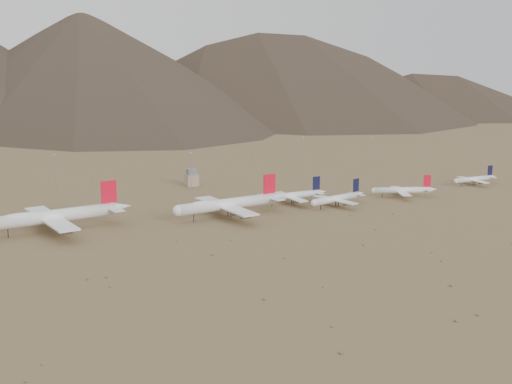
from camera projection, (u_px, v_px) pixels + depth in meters
name	position (u px, v px, depth m)	size (l,w,h in m)	color
ground	(218.00, 230.00, 376.57)	(3000.00, 3000.00, 0.00)	olive
mountain_ridge	(2.00, 12.00, 1142.16)	(4400.00, 1000.00, 300.00)	#4A3A2C
widebody_centre	(54.00, 216.00, 371.26)	(80.31, 62.35, 23.92)	white
widebody_east	(228.00, 204.00, 403.16)	(73.97, 57.34, 22.01)	white
narrowbody_a	(293.00, 195.00, 438.41)	(47.04, 33.69, 15.51)	white
narrowbody_b	(338.00, 198.00, 431.07)	(44.64, 32.94, 15.04)	white
narrowbody_c	(403.00, 190.00, 457.00)	(41.00, 30.75, 14.26)	white
narrowbody_d	(475.00, 179.00, 498.26)	(38.57, 27.53, 12.72)	white
control_tower	(192.00, 178.00, 494.27)	(8.00, 8.00, 12.00)	tan
mast_west	(55.00, 171.00, 470.12)	(2.00, 0.60, 25.70)	gray
mast_centre	(191.00, 169.00, 479.25)	(2.00, 0.60, 25.70)	gray
mast_east	(303.00, 151.00, 561.53)	(2.00, 0.60, 25.70)	gray
mast_far_east	(371.00, 151.00, 563.92)	(2.00, 0.60, 25.70)	gray
desert_scrub	(410.00, 264.00, 315.18)	(427.58, 172.61, 0.92)	brown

